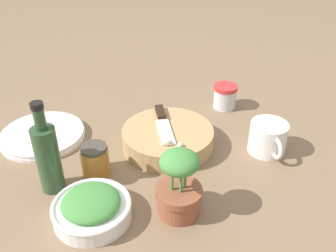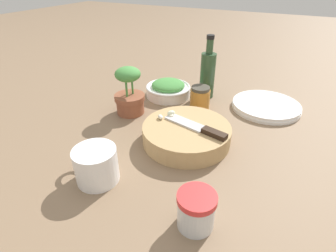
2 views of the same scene
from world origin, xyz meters
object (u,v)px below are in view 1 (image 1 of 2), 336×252
at_px(garlic_cloves, 170,143).
at_px(spice_jar, 225,96).
at_px(oil_bottle, 48,157).
at_px(chef_knife, 163,122).
at_px(potted_herb, 179,188).
at_px(honey_jar, 95,160).
at_px(cutting_board, 168,138).
at_px(plate_stack, 43,135).
at_px(coffee_mug, 268,138).
at_px(herb_bowl, 92,208).

relative_size(garlic_cloves, spice_jar, 0.71).
bearing_deg(oil_bottle, chef_knife, -164.34).
bearing_deg(chef_knife, potted_herb, 87.99).
distance_m(garlic_cloves, potted_herb, 0.17).
xyz_separation_m(chef_knife, potted_herb, (0.07, 0.26, 0.01)).
xyz_separation_m(honey_jar, potted_herb, (-0.13, 0.19, 0.03)).
bearing_deg(oil_bottle, garlic_cloves, 177.01).
distance_m(chef_knife, garlic_cloves, 0.10).
relative_size(cutting_board, oil_bottle, 1.08).
bearing_deg(plate_stack, potted_herb, 120.15).
bearing_deg(cutting_board, plate_stack, -28.57).
height_order(garlic_cloves, spice_jar, spice_jar).
bearing_deg(oil_bottle, potted_herb, 142.23).
relative_size(coffee_mug, honey_jar, 1.62).
bearing_deg(chef_knife, herb_bowl, 54.22).
bearing_deg(coffee_mug, honey_jar, -10.94).
height_order(coffee_mug, oil_bottle, oil_bottle).
height_order(garlic_cloves, herb_bowl, garlic_cloves).
height_order(chef_knife, honey_jar, honey_jar).
height_order(spice_jar, honey_jar, honey_jar).
relative_size(chef_knife, potted_herb, 1.20).
xyz_separation_m(herb_bowl, coffee_mug, (-0.47, -0.06, 0.01)).
bearing_deg(herb_bowl, garlic_cloves, -153.25).
bearing_deg(cutting_board, oil_bottle, 9.56).
relative_size(cutting_board, spice_jar, 3.22).
height_order(chef_knife, spice_jar, spice_jar).
bearing_deg(herb_bowl, cutting_board, -143.82).
bearing_deg(garlic_cloves, honey_jar, -8.82).
bearing_deg(spice_jar, potted_herb, 48.31).
distance_m(cutting_board, spice_jar, 0.27).
bearing_deg(oil_bottle, herb_bowl, 115.57).
bearing_deg(chef_knife, oil_bottle, 28.74).
bearing_deg(coffee_mug, garlic_cloves, -12.45).
bearing_deg(garlic_cloves, oil_bottle, -2.99).
bearing_deg(honey_jar, herb_bowl, 73.51).
bearing_deg(oil_bottle, coffee_mug, 172.53).
relative_size(chef_knife, plate_stack, 0.82).
height_order(garlic_cloves, potted_herb, potted_herb).
distance_m(herb_bowl, potted_herb, 0.18).
xyz_separation_m(chef_knife, honey_jar, (0.20, 0.07, -0.02)).
height_order(herb_bowl, plate_stack, herb_bowl).
relative_size(spice_jar, coffee_mug, 0.59).
xyz_separation_m(coffee_mug, oil_bottle, (0.53, -0.07, 0.05)).
bearing_deg(potted_herb, chef_knife, -105.09).
bearing_deg(oil_bottle, spice_jar, -162.32).
relative_size(herb_bowl, oil_bottle, 0.74).
bearing_deg(plate_stack, herb_bowl, 99.68).
relative_size(garlic_cloves, coffee_mug, 0.42).
relative_size(garlic_cloves, potted_herb, 0.34).
bearing_deg(honey_jar, chef_knife, -160.37).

